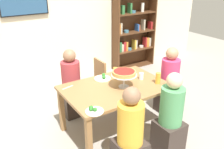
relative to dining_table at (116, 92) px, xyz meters
name	(u,v)px	position (x,y,z in m)	size (l,w,h in m)	color
ground_plane	(115,129)	(0.00, 0.00, -0.65)	(12.00, 12.00, 0.00)	gray
rear_partition	(56,17)	(0.00, 2.20, 0.75)	(8.00, 0.12, 2.80)	beige
dining_table	(116,92)	(0.00, 0.00, 0.00)	(1.48, 0.98, 0.74)	olive
bookshelf	(134,22)	(1.85, 2.01, 0.48)	(1.10, 0.30, 2.21)	#4C2D19
television	(24,1)	(-0.61, 2.11, 1.10)	(0.87, 0.05, 0.52)	black
diner_near_left	(130,139)	(-0.34, -0.80, -0.16)	(0.34, 0.34, 1.15)	#382D28
diner_far_left	(72,88)	(-0.36, 0.77, -0.16)	(0.34, 0.34, 1.15)	#382D28
diner_near_right	(170,120)	(0.33, -0.77, -0.16)	(0.34, 0.34, 1.15)	#382D28
diner_head_east	(169,85)	(1.06, -0.02, -0.16)	(0.34, 0.34, 1.15)	#382D28
chair_far_right	(105,80)	(0.29, 0.76, -0.16)	(0.40, 0.40, 0.87)	olive
deep_dish_pizza_stand	(124,74)	(0.09, -0.07, 0.29)	(0.36, 0.36, 0.25)	silver
salad_plate_near_diner	(103,78)	(-0.02, 0.33, 0.11)	(0.25, 0.25, 0.07)	white
salad_plate_far_diner	(94,110)	(-0.59, -0.42, 0.11)	(0.22, 0.22, 0.07)	white
beer_glass_amber_tall	(158,78)	(0.58, -0.24, 0.17)	(0.07, 0.07, 0.16)	gold
beer_glass_amber_short	(115,73)	(0.17, 0.26, 0.17)	(0.06, 0.06, 0.16)	gold
water_glass_clear_near	(141,76)	(0.46, 0.00, 0.14)	(0.07, 0.07, 0.10)	white
cutlery_fork_near	(131,98)	(-0.03, -0.40, 0.09)	(0.18, 0.02, 0.01)	silver
cutlery_knife_near	(122,71)	(0.40, 0.41, 0.09)	(0.18, 0.02, 0.01)	silver
cutlery_fork_far	(68,87)	(-0.59, 0.34, 0.09)	(0.18, 0.02, 0.01)	silver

